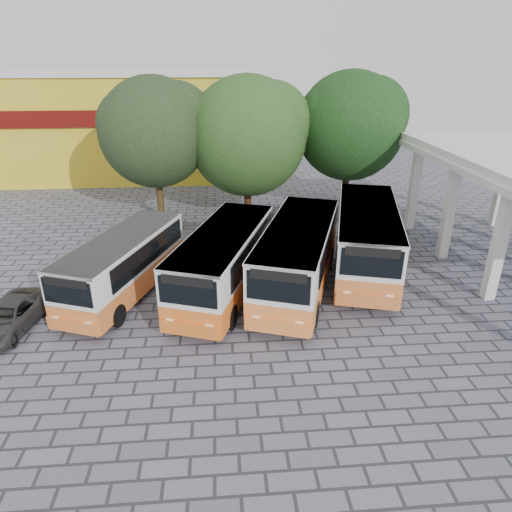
{
  "coord_description": "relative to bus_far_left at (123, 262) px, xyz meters",
  "views": [
    {
      "loc": [
        -3.39,
        -14.4,
        9.54
      ],
      "look_at": [
        -1.91,
        3.64,
        1.5
      ],
      "focal_mm": 32.0,
      "sensor_mm": 36.0,
      "label": 1
    }
  ],
  "objects": [
    {
      "name": "ground",
      "position": [
        7.53,
        -3.41,
        -1.52
      ],
      "size": [
        90.0,
        90.0,
        0.0
      ],
      "primitive_type": "plane",
      "color": "#595A69",
      "rests_on": "ground"
    },
    {
      "name": "shophouse_block",
      "position": [
        -3.47,
        22.58,
        2.65
      ],
      "size": [
        20.4,
        10.4,
        8.3
      ],
      "color": "gold",
      "rests_on": "ground"
    },
    {
      "name": "bus_far_left",
      "position": [
        0.0,
        0.0,
        0.0
      ],
      "size": [
        4.58,
        7.76,
        2.62
      ],
      "rotation": [
        0.0,
        0.0,
        -0.35
      ],
      "color": "orange",
      "rests_on": "ground"
    },
    {
      "name": "bus_centre_left",
      "position": [
        4.23,
        -0.3,
        0.14
      ],
      "size": [
        4.84,
        8.43,
        2.85
      ],
      "rotation": [
        0.0,
        0.0,
        -0.33
      ],
      "color": "orange",
      "rests_on": "ground"
    },
    {
      "name": "bus_centre_right",
      "position": [
        7.37,
        -0.25,
        0.22
      ],
      "size": [
        5.09,
        8.86,
        3.0
      ],
      "rotation": [
        0.0,
        0.0,
        -0.33
      ],
      "color": "orange",
      "rests_on": "ground"
    },
    {
      "name": "bus_far_right",
      "position": [
        10.88,
        1.47,
        0.28
      ],
      "size": [
        4.78,
        9.09,
        3.1
      ],
      "rotation": [
        0.0,
        0.0,
        -0.27
      ],
      "color": "orange",
      "rests_on": "ground"
    },
    {
      "name": "tree_left",
      "position": [
        0.51,
        10.03,
        4.01
      ],
      "size": [
        6.77,
        6.44,
        8.54
      ],
      "color": "#4A381A",
      "rests_on": "ground"
    },
    {
      "name": "tree_middle",
      "position": [
        5.99,
        10.06,
        3.73
      ],
      "size": [
        7.49,
        7.14,
        8.58
      ],
      "color": "#412311",
      "rests_on": "ground"
    },
    {
      "name": "tree_right",
      "position": [
        12.41,
        10.68,
        4.15
      ],
      "size": [
        7.01,
        6.67,
        8.78
      ],
      "color": "#312316",
      "rests_on": "ground"
    },
    {
      "name": "parked_car",
      "position": [
        -3.91,
        -2.43,
        -0.97
      ],
      "size": [
        2.51,
        4.21,
        1.1
      ],
      "primitive_type": "imported",
      "rotation": [
        0.0,
        0.0,
        -0.18
      ],
      "color": "#323333",
      "rests_on": "ground"
    }
  ]
}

